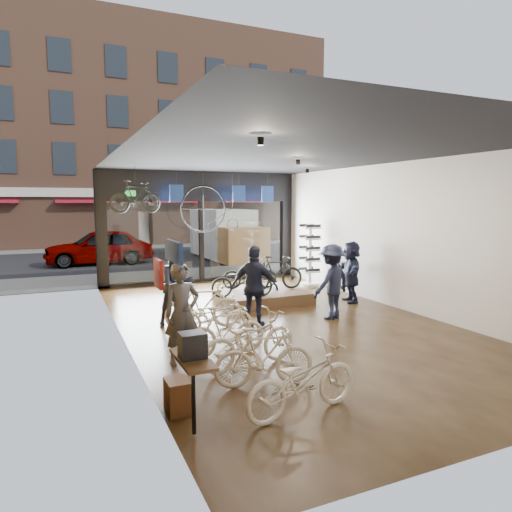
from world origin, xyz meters
TOP-DOWN VIEW (x-y plane):
  - ground_plane at (0.00, 0.00)m, footprint 7.00×12.00m
  - ceiling at (0.00, 0.00)m, footprint 7.00×12.00m
  - wall_left at (-3.52, 0.00)m, footprint 0.04×12.00m
  - wall_right at (3.52, 0.00)m, footprint 0.04×12.00m
  - storefront at (0.00, 6.00)m, footprint 7.00×0.26m
  - exit_sign at (-2.40, 5.88)m, footprint 0.35×0.06m
  - street_road at (0.00, 15.00)m, footprint 30.00×18.00m
  - sidewalk_near at (0.00, 7.20)m, footprint 30.00×2.40m
  - sidewalk_far at (0.00, 19.00)m, footprint 30.00×2.00m
  - opposite_building at (0.00, 21.50)m, footprint 26.00×5.00m
  - street_car at (-2.89, 12.00)m, footprint 4.62×1.86m
  - box_truck at (2.90, 11.00)m, footprint 2.04×6.11m
  - floor_bike_0 at (-1.79, -4.32)m, footprint 1.82×0.87m
  - floor_bike_1 at (-1.87, -3.29)m, footprint 1.59×0.72m
  - floor_bike_2 at (-1.76, -2.46)m, footprint 1.90×0.96m
  - floor_bike_3 at (-1.94, -1.78)m, footprint 1.57×0.51m
  - floor_bike_4 at (-1.73, -0.49)m, footprint 1.68×0.97m
  - floor_bike_5 at (-1.76, 0.12)m, footprint 1.75×0.76m
  - display_platform at (0.56, 2.05)m, footprint 2.40×1.80m
  - display_bike_left at (-0.26, 1.56)m, footprint 1.70×0.89m
  - display_bike_mid at (0.97, 2.06)m, footprint 1.65×0.52m
  - display_bike_right at (0.38, 2.57)m, footprint 1.66×0.85m
  - customer_0 at (-2.74, -1.82)m, footprint 0.69×0.50m
  - customer_1 at (-2.20, 0.71)m, footprint 1.02×0.88m
  - customer_2 at (-0.70, -0.28)m, footprint 1.08×1.06m
  - customer_3 at (1.29, -0.28)m, footprint 1.31×1.01m
  - customer_5 at (2.80, 1.06)m, footprint 0.96×1.66m
  - sunglasses_rack at (2.95, 3.58)m, footprint 0.70×0.62m
  - wall_merch at (-3.38, -3.50)m, footprint 0.40×2.40m
  - penny_farthing at (0.09, 4.95)m, footprint 1.90×0.06m
  - hung_bike at (-2.50, 4.20)m, footprint 1.64×0.90m
  - jersey_left at (-1.04, 5.20)m, footprint 0.45×0.03m
  - jersey_mid at (1.12, 5.20)m, footprint 0.45×0.03m
  - jersey_right at (2.18, 5.20)m, footprint 0.45×0.03m

SIDE VIEW (x-z plane):
  - ground_plane at x=0.00m, z-range -0.04..0.00m
  - street_road at x=0.00m, z-range -0.02..0.00m
  - sidewalk_near at x=0.00m, z-range 0.00..0.12m
  - sidewalk_far at x=0.00m, z-range 0.00..0.12m
  - display_platform at x=0.56m, z-range 0.00..0.30m
  - floor_bike_4 at x=-1.73m, z-range 0.00..0.84m
  - floor_bike_0 at x=-1.79m, z-range 0.00..0.92m
  - floor_bike_1 at x=-1.87m, z-range 0.00..0.92m
  - floor_bike_3 at x=-1.94m, z-range 0.00..0.93m
  - floor_bike_2 at x=-1.76m, z-range 0.00..0.95m
  - floor_bike_5 at x=-1.76m, z-range 0.00..1.02m
  - display_bike_right at x=0.38m, z-range 0.30..1.13m
  - display_bike_left at x=-0.26m, z-range 0.30..1.15m
  - street_car at x=-2.89m, z-range 0.00..1.57m
  - display_bike_mid at x=0.97m, z-range 0.30..1.28m
  - customer_5 at x=2.80m, z-range 0.00..1.70m
  - customer_0 at x=-2.74m, z-range 0.00..1.76m
  - customer_3 at x=1.29m, z-range 0.00..1.79m
  - customer_1 at x=-2.20m, z-range 0.00..1.81m
  - customer_2 at x=-0.70m, z-range 0.00..1.83m
  - sunglasses_rack at x=2.95m, z-range 0.00..2.08m
  - box_truck at x=2.90m, z-range 0.00..2.41m
  - wall_merch at x=-3.38m, z-range 0.00..2.60m
  - wall_left at x=-3.52m, z-range 0.00..3.80m
  - wall_right at x=3.52m, z-range 0.00..3.80m
  - storefront at x=0.00m, z-range 0.00..3.80m
  - penny_farthing at x=0.09m, z-range 1.74..3.26m
  - hung_bike at x=-2.50m, z-range 2.45..3.40m
  - exit_sign at x=-2.40m, z-range 2.96..3.14m
  - jersey_left at x=-1.04m, z-range 2.77..3.32m
  - jersey_mid at x=1.12m, z-range 2.77..3.32m
  - jersey_right at x=2.18m, z-range 2.77..3.32m
  - ceiling at x=0.00m, z-range 3.80..3.84m
  - opposite_building at x=0.00m, z-range 0.00..14.00m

